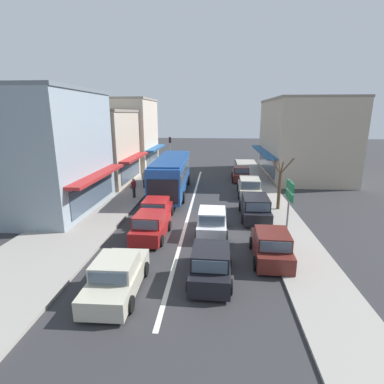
% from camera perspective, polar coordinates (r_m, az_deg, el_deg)
% --- Properties ---
extents(ground_plane, '(140.00, 140.00, 0.00)m').
position_cam_1_polar(ground_plane, '(19.46, -1.16, -6.10)').
color(ground_plane, '#2D2D30').
extents(lane_centre_line, '(0.20, 28.00, 0.01)m').
position_cam_1_polar(lane_centre_line, '(23.23, -0.16, -2.60)').
color(lane_centre_line, silver).
rests_on(lane_centre_line, ground).
extents(sidewalk_left, '(5.20, 44.00, 0.14)m').
position_cam_1_polar(sidewalk_left, '(26.50, -14.61, -0.74)').
color(sidewalk_left, gray).
rests_on(sidewalk_left, ground).
extents(kerb_right, '(2.80, 44.00, 0.12)m').
position_cam_1_polar(kerb_right, '(25.42, 14.29, -1.40)').
color(kerb_right, gray).
rests_on(kerb_right, ground).
extents(shopfront_corner_near, '(7.65, 9.05, 8.59)m').
position_cam_1_polar(shopfront_corner_near, '(23.69, -26.15, 6.85)').
color(shopfront_corner_near, '#84939E').
rests_on(shopfront_corner_near, ground).
extents(shopfront_mid_block, '(8.05, 7.92, 7.29)m').
position_cam_1_polar(shopfront_mid_block, '(31.66, -17.92, 8.07)').
color(shopfront_mid_block, '#B2A38E').
rests_on(shopfront_mid_block, ground).
extents(shopfront_far_end, '(8.96, 8.19, 8.72)m').
position_cam_1_polar(shopfront_far_end, '(39.50, -13.35, 10.60)').
color(shopfront_far_end, beige).
rests_on(shopfront_far_end, ground).
extents(building_right_far, '(8.74, 13.51, 8.52)m').
position_cam_1_polar(building_right_far, '(36.30, 20.29, 9.62)').
color(building_right_far, '#B2A38E').
rests_on(building_right_far, ground).
extents(city_bus, '(2.97, 10.93, 3.23)m').
position_cam_1_polar(city_bus, '(26.43, -3.93, 3.70)').
color(city_bus, '#1E4C99').
rests_on(city_bus, ground).
extents(hatchback_behind_bus_mid, '(1.92, 3.76, 1.54)m').
position_cam_1_polar(hatchback_behind_bus_mid, '(17.31, -7.84, -6.44)').
color(hatchback_behind_bus_mid, maroon).
rests_on(hatchback_behind_bus_mid, ground).
extents(sedan_adjacent_lane_lead, '(1.95, 4.23, 1.47)m').
position_cam_1_polar(sedan_adjacent_lane_lead, '(12.67, -14.13, -15.35)').
color(sedan_adjacent_lane_lead, '#B7B29E').
rests_on(sedan_adjacent_lane_lead, ground).
extents(hatchback_adjacent_lane_trail, '(1.84, 3.71, 1.54)m').
position_cam_1_polar(hatchback_adjacent_lane_trail, '(19.92, -6.74, -3.54)').
color(hatchback_adjacent_lane_trail, maroon).
rests_on(hatchback_adjacent_lane_trail, ground).
extents(hatchback_queue_far_back, '(1.85, 3.72, 1.54)m').
position_cam_1_polar(hatchback_queue_far_back, '(17.79, 3.83, -5.74)').
color(hatchback_queue_far_back, silver).
rests_on(hatchback_queue_far_back, ground).
extents(hatchback_behind_bus_near, '(1.88, 3.74, 1.54)m').
position_cam_1_polar(hatchback_behind_bus_near, '(13.12, 3.58, -13.53)').
color(hatchback_behind_bus_near, black).
rests_on(hatchback_behind_bus_near, ground).
extents(parked_hatchback_kerb_front, '(1.90, 3.74, 1.54)m').
position_cam_1_polar(parked_hatchback_kerb_front, '(15.17, 14.83, -9.96)').
color(parked_hatchback_kerb_front, '#561E19').
rests_on(parked_hatchback_kerb_front, ground).
extents(parked_wagon_kerb_second, '(1.97, 4.52, 1.58)m').
position_cam_1_polar(parked_wagon_kerb_second, '(20.77, 11.88, -2.89)').
color(parked_wagon_kerb_second, black).
rests_on(parked_wagon_kerb_second, ground).
extents(parked_wagon_kerb_third, '(2.05, 4.55, 1.58)m').
position_cam_1_polar(parked_wagon_kerb_third, '(26.44, 10.83, 0.96)').
color(parked_wagon_kerb_third, '#B7B29E').
rests_on(parked_wagon_kerb_third, ground).
extents(parked_sedan_kerb_rear, '(1.96, 4.23, 1.47)m').
position_cam_1_polar(parked_sedan_kerb_rear, '(32.38, 9.29, 3.39)').
color(parked_sedan_kerb_rear, '#561E19').
rests_on(parked_sedan_kerb_rear, ground).
extents(traffic_light_downstreet, '(0.33, 0.24, 4.20)m').
position_cam_1_polar(traffic_light_downstreet, '(36.75, -4.19, 8.33)').
color(traffic_light_downstreet, gray).
rests_on(traffic_light_downstreet, ground).
extents(directional_road_sign, '(0.10, 1.40, 3.60)m').
position_cam_1_polar(directional_road_sign, '(16.47, 18.06, -0.84)').
color(directional_road_sign, gray).
rests_on(directional_road_sign, ground).
extents(street_tree_right, '(1.66, 1.62, 3.90)m').
position_cam_1_polar(street_tree_right, '(22.54, 16.35, 1.09)').
color(street_tree_right, brown).
rests_on(street_tree_right, ground).
extents(pedestrian_with_handbag_near, '(0.42, 0.65, 1.63)m').
position_cam_1_polar(pedestrian_with_handbag_near, '(25.14, -11.06, 0.99)').
color(pedestrian_with_handbag_near, '#333338').
rests_on(pedestrian_with_handbag_near, sidewalk_left).
extents(pedestrian_browsing_midblock, '(0.45, 0.40, 1.63)m').
position_cam_1_polar(pedestrian_browsing_midblock, '(28.32, -9.06, 2.61)').
color(pedestrian_browsing_midblock, '#232838').
rests_on(pedestrian_browsing_midblock, sidewalk_left).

